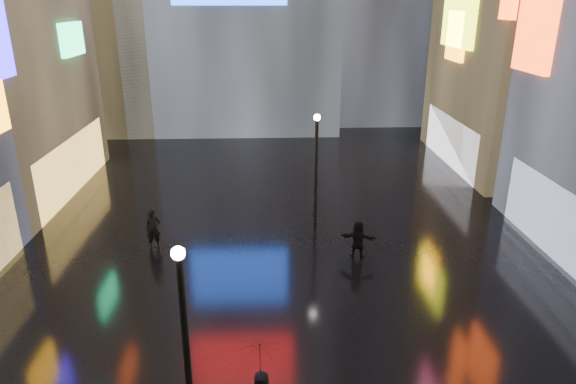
{
  "coord_description": "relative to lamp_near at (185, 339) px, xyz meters",
  "views": [
    {
      "loc": [
        -0.56,
        -1.03,
        9.92
      ],
      "look_at": [
        0.0,
        12.0,
        5.0
      ],
      "focal_mm": 32.0,
      "sensor_mm": 36.0,
      "label": 1
    }
  ],
  "objects": [
    {
      "name": "lamp_near",
      "position": [
        0.0,
        0.0,
        0.0
      ],
      "size": [
        0.3,
        0.3,
        5.2
      ],
      "color": "black",
      "rests_on": "ground"
    },
    {
      "name": "lamp_far",
      "position": [
        4.07,
        12.66,
        0.0
      ],
      "size": [
        0.3,
        0.3,
        5.2
      ],
      "color": "black",
      "rests_on": "ground"
    },
    {
      "name": "umbrella_2",
      "position": [
        1.63,
        0.39,
        -0.87
      ],
      "size": [
        1.42,
        1.42,
        0.92
      ],
      "primitive_type": "imported",
      "rotation": [
        0.0,
        0.0,
        2.5
      ],
      "color": "black",
      "rests_on": "pedestrian_4"
    },
    {
      "name": "pedestrian_6",
      "position": [
        -2.97,
        10.37,
        -2.08
      ],
      "size": [
        0.74,
        0.62,
        1.73
      ],
      "primitive_type": "imported",
      "rotation": [
        0.0,
        0.0,
        0.38
      ],
      "color": "black",
      "rests_on": "ground"
    },
    {
      "name": "ground",
      "position": [
        2.41,
        11.58,
        -2.94
      ],
      "size": [
        140.0,
        140.0,
        0.0
      ],
      "primitive_type": "plane",
      "color": "black",
      "rests_on": "ground"
    },
    {
      "name": "pedestrian_5",
      "position": [
        5.48,
        9.15,
        -2.15
      ],
      "size": [
        1.54,
        0.83,
        1.58
      ],
      "primitive_type": "imported",
      "rotation": [
        0.0,
        0.0,
        2.88
      ],
      "color": "black",
      "rests_on": "ground"
    }
  ]
}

